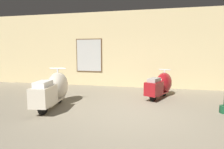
# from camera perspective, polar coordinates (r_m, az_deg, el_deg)

# --- Properties ---
(ground_plane) EXTENTS (60.00, 60.00, 0.00)m
(ground_plane) POSITION_cam_1_polar(r_m,az_deg,el_deg) (4.55, 5.95, -12.65)
(ground_plane) COLOR gray
(showroom_back_wall) EXTENTS (18.00, 0.24, 3.30)m
(showroom_back_wall) POSITION_cam_1_polar(r_m,az_deg,el_deg) (8.01, 8.99, 7.76)
(showroom_back_wall) COLOR #CCB784
(showroom_back_wall) RESTS_ON ground
(scooter_0) EXTENTS (0.72, 1.80, 1.07)m
(scooter_0) POSITION_cam_1_polar(r_m,az_deg,el_deg) (5.39, -17.83, -4.46)
(scooter_0) COLOR black
(scooter_0) RESTS_ON ground
(scooter_1) EXTENTS (1.06, 1.59, 0.95)m
(scooter_1) POSITION_cam_1_polar(r_m,az_deg,el_deg) (6.38, 15.21, -3.16)
(scooter_1) COLOR black
(scooter_1) RESTS_ON ground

